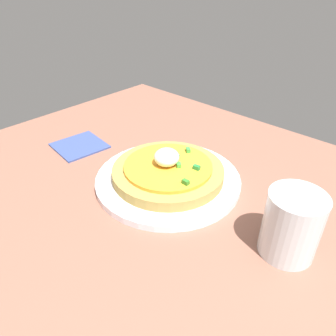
{
  "coord_description": "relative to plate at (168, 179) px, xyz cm",
  "views": [
    {
      "loc": [
        -28.99,
        31.62,
        39.53
      ],
      "look_at": [
        5.85,
        -5.94,
        6.38
      ],
      "focal_mm": 34.07,
      "sensor_mm": 36.0,
      "label": 1
    }
  ],
  "objects": [
    {
      "name": "pizza",
      "position": [
        0.01,
        -0.0,
        2.15
      ],
      "size": [
        21.51,
        21.51,
        6.0
      ],
      "color": "#AC8F46",
      "rests_on": "plate"
    },
    {
      "name": "napkin",
      "position": [
        25.21,
        3.49,
        -0.48
      ],
      "size": [
        11.94,
        11.94,
        0.4
      ],
      "primitive_type": "cube",
      "rotation": [
        0.0,
        0.0,
        -0.12
      ],
      "color": "#394B8C",
      "rests_on": "dining_table"
    },
    {
      "name": "cup_near",
      "position": [
        -24.88,
        0.96,
        4.01
      ],
      "size": [
        8.15,
        8.15,
        10.27
      ],
      "color": "silver",
      "rests_on": "dining_table"
    },
    {
      "name": "plate",
      "position": [
        0.0,
        0.0,
        0.0
      ],
      "size": [
        28.11,
        28.11,
        1.37
      ],
      "primitive_type": "cylinder",
      "color": "white",
      "rests_on": "dining_table"
    },
    {
      "name": "dining_table",
      "position": [
        -5.85,
        5.94,
        -2.19
      ],
      "size": [
        107.52,
        88.17,
        3.01
      ],
      "primitive_type": "cube",
      "color": "#8F5B49",
      "rests_on": "ground"
    }
  ]
}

